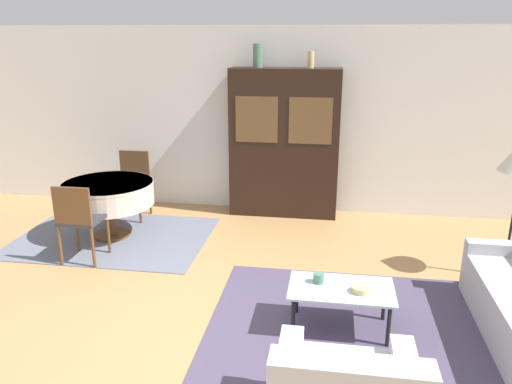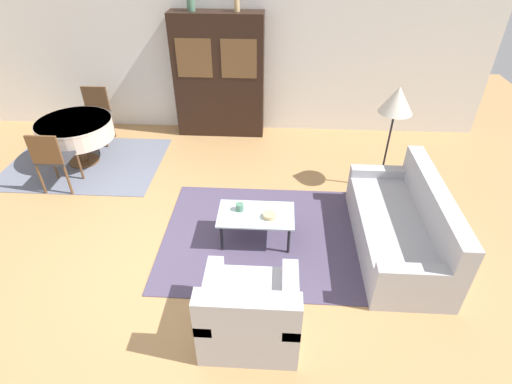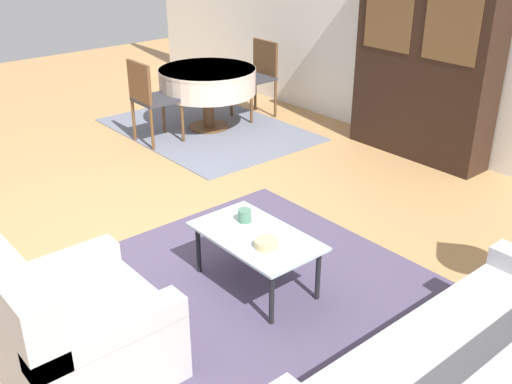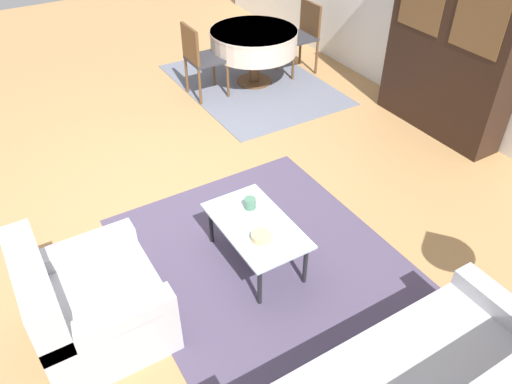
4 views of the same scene
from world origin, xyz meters
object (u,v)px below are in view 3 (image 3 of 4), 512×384
at_px(coffee_table, 256,240).
at_px(display_cabinet, 426,58).
at_px(dining_chair_far, 258,73).
at_px(bowl, 266,243).
at_px(dining_chair_near, 150,96).
at_px(armchair, 72,331).
at_px(dining_table, 207,81).
at_px(cup, 245,215).

distance_m(coffee_table, display_cabinet, 3.19).
bearing_deg(dining_chair_far, bowl, 140.29).
height_order(dining_chair_near, dining_chair_far, same).
height_order(armchair, bowl, armchair).
relative_size(armchair, dining_table, 0.79).
xyz_separation_m(armchair, coffee_table, (-0.02, 1.38, 0.06)).
relative_size(armchair, cup, 9.46).
height_order(cup, bowl, cup).
bearing_deg(display_cabinet, bowl, -72.09).
height_order(display_cabinet, cup, display_cabinet).
distance_m(coffee_table, bowl, 0.19).
relative_size(dining_chair_near, cup, 9.78).
height_order(dining_table, dining_chair_near, dining_chair_near).
height_order(armchair, coffee_table, armchair).
xyz_separation_m(armchair, dining_chair_far, (-3.00, 3.94, 0.25)).
xyz_separation_m(armchair, dining_table, (-3.00, 3.14, 0.28)).
relative_size(dining_table, dining_chair_near, 1.23).
distance_m(display_cabinet, bowl, 3.27).
relative_size(armchair, coffee_table, 0.99).
relative_size(coffee_table, dining_chair_near, 0.98).
relative_size(cup, bowl, 0.61).
bearing_deg(dining_chair_far, display_cabinet, -168.41).
distance_m(coffee_table, dining_table, 3.47).
relative_size(dining_table, dining_chair_far, 1.23).
bearing_deg(cup, coffee_table, -17.67).
height_order(armchair, dining_chair_far, dining_chair_far).
distance_m(dining_chair_far, bowl, 4.09).
bearing_deg(coffee_table, cup, 162.33).
bearing_deg(dining_table, armchair, -46.31).
bearing_deg(dining_chair_far, armchair, 127.29).
distance_m(display_cabinet, dining_chair_near, 3.01).
height_order(display_cabinet, bowl, display_cabinet).
bearing_deg(dining_chair_near, bowl, -17.91).
height_order(display_cabinet, dining_table, display_cabinet).
bearing_deg(coffee_table, display_cabinet, 105.28).
xyz_separation_m(display_cabinet, dining_chair_near, (-2.16, -2.04, -0.50)).
height_order(coffee_table, display_cabinet, display_cabinet).
xyz_separation_m(coffee_table, display_cabinet, (-0.82, 3.00, 0.69)).
height_order(armchair, display_cabinet, display_cabinet).
height_order(coffee_table, cup, cup).
xyz_separation_m(coffee_table, bowl, (0.17, -0.05, 0.07)).
bearing_deg(bowl, dining_table, 150.02).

